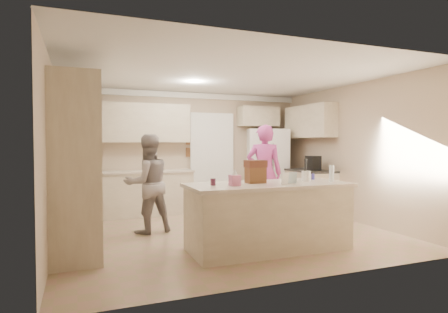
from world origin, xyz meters
name	(u,v)px	position (x,y,z in m)	size (l,w,h in m)	color
floor	(226,233)	(0.00, 0.00, -0.01)	(5.20, 4.60, 0.02)	#9E7965
ceiling	(226,74)	(0.00, 0.00, 2.61)	(5.20, 4.60, 0.02)	white
wall_back	(188,151)	(0.00, 2.31, 1.30)	(5.20, 0.02, 2.60)	tan
wall_front	(305,160)	(0.00, -2.31, 1.30)	(5.20, 0.02, 2.60)	tan
wall_left	(52,156)	(-2.61, 0.00, 1.30)	(0.02, 4.60, 2.60)	tan
wall_right	(354,153)	(2.61, 0.00, 1.30)	(0.02, 4.60, 2.60)	tan
crown_back	(188,95)	(0.00, 2.26, 2.53)	(5.20, 0.08, 0.12)	white
pantry_bank	(76,164)	(-2.30, 0.20, 1.18)	(0.60, 2.60, 2.35)	beige
back_base_cab	(138,194)	(-1.15, 2.00, 0.44)	(2.20, 0.60, 0.88)	beige
back_countertop	(138,172)	(-1.15, 1.99, 0.90)	(2.24, 0.63, 0.04)	beige
back_upper_cab	(136,123)	(-1.15, 2.12, 1.90)	(2.20, 0.35, 0.80)	beige
doorway_opening	(212,162)	(0.55, 2.28, 1.05)	(0.90, 0.06, 2.10)	black
doorway_casing	(212,162)	(0.55, 2.24, 1.05)	(1.02, 0.03, 2.22)	white
wall_frame_upper	(189,140)	(0.02, 2.27, 1.55)	(0.15, 0.02, 0.20)	brown
wall_frame_lower	(189,152)	(0.02, 2.27, 1.28)	(0.15, 0.02, 0.20)	brown
refrigerator	(267,168)	(1.78, 1.93, 0.90)	(0.90, 0.70, 1.80)	white
fridge_seam	(275,169)	(1.78, 1.58, 0.90)	(0.01, 0.02, 1.78)	gray
fridge_dispenser	(266,158)	(1.56, 1.57, 1.15)	(0.22, 0.03, 0.35)	black
fridge_handle_l	(273,163)	(1.73, 1.56, 1.05)	(0.02, 0.02, 0.85)	silver
fridge_handle_r	(277,163)	(1.83, 1.56, 1.05)	(0.02, 0.02, 0.85)	silver
over_fridge_cab	(258,117)	(1.65, 2.12, 2.10)	(0.95, 0.35, 0.45)	beige
right_base_cab	(309,192)	(2.30, 1.00, 0.44)	(0.60, 1.20, 0.88)	beige
right_countertop	(309,171)	(2.29, 1.00, 0.90)	(0.63, 1.24, 0.04)	#2D2B28
right_upper_cab	(310,122)	(2.43, 1.20, 1.95)	(0.35, 1.50, 0.70)	beige
coffee_maker	(313,163)	(2.25, 0.80, 1.07)	(0.22, 0.28, 0.30)	black
island_base	(268,218)	(0.20, -1.10, 0.44)	(2.20, 0.90, 0.88)	beige
island_top	(268,185)	(0.20, -1.10, 0.90)	(2.28, 0.96, 0.05)	beige
utensil_crock	(306,176)	(0.85, -1.05, 1.00)	(0.13, 0.13, 0.15)	white
tissue_box	(235,180)	(-0.35, -1.20, 1.00)	(0.13, 0.13, 0.14)	#D46A9C
tissue_plume	(235,172)	(-0.35, -1.20, 1.10)	(0.08, 0.08, 0.08)	white
dollhouse_body	(255,175)	(0.05, -1.00, 1.04)	(0.26, 0.18, 0.22)	brown
dollhouse_roof	(255,164)	(0.05, -1.00, 1.20)	(0.28, 0.20, 0.10)	#592D1E
jam_jar	(213,182)	(-0.60, -1.05, 0.97)	(0.07, 0.07, 0.09)	#59263F
greeting_card_a	(285,178)	(0.35, -1.30, 1.01)	(0.12, 0.01, 0.16)	white
greeting_card_b	(293,178)	(0.50, -1.25, 1.01)	(0.12, 0.01, 0.16)	silver
water_bottle	(332,173)	(1.15, -1.25, 1.04)	(0.07, 0.07, 0.24)	silver
shaker_salt	(309,177)	(1.02, -0.88, 0.97)	(0.05, 0.05, 0.09)	#3C399D
shaker_pepper	(313,177)	(1.09, -0.88, 0.97)	(0.05, 0.05, 0.09)	#3C399D
teen_boy	(148,184)	(-1.21, 0.47, 0.81)	(0.79, 0.62, 1.63)	gray
teen_girl	(264,173)	(1.03, 0.62, 0.91)	(0.67, 0.44, 1.83)	#B73386
fridge_magnets	(275,169)	(1.78, 1.57, 0.90)	(0.76, 0.02, 1.44)	tan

